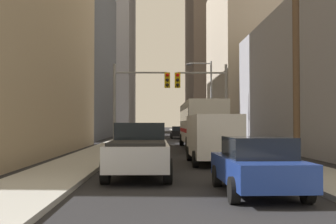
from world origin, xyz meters
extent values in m
cube|color=#9E9E99|center=(-4.54, 50.00, 0.07)|extent=(2.56, 160.00, 0.15)
cube|color=#9E9E99|center=(4.54, 50.00, 0.07)|extent=(2.56, 160.00, 0.15)
cube|color=silver|center=(2.32, 25.53, 1.95)|extent=(2.62, 11.53, 2.90)
cube|color=black|center=(1.06, 25.53, 2.47)|extent=(0.13, 10.58, 0.80)
cube|color=red|center=(1.06, 25.53, 1.37)|extent=(0.13, 10.58, 0.28)
cylinder|color=black|center=(1.15, 29.56, 0.50)|extent=(0.32, 1.00, 1.00)
cylinder|color=black|center=(3.50, 29.56, 0.50)|extent=(0.32, 1.00, 1.00)
cylinder|color=black|center=(1.15, 22.31, 0.50)|extent=(0.32, 1.00, 1.00)
cylinder|color=black|center=(3.50, 22.31, 0.50)|extent=(0.32, 1.00, 1.00)
cube|color=#B7BABF|center=(-1.59, 9.23, 0.80)|extent=(2.02, 5.41, 0.80)
cube|color=black|center=(-1.59, 10.20, 1.55)|extent=(1.81, 1.81, 0.70)
cube|color=black|center=(-1.59, 7.88, 1.25)|extent=(1.77, 2.38, 0.10)
cylinder|color=black|center=(-2.55, 10.96, 0.40)|extent=(0.28, 0.80, 0.80)
cylinder|color=black|center=(-0.63, 10.96, 0.40)|extent=(0.28, 0.80, 0.80)
cylinder|color=black|center=(-2.55, 7.50, 0.40)|extent=(0.28, 0.80, 0.80)
cylinder|color=black|center=(-0.63, 7.50, 0.40)|extent=(0.28, 0.80, 0.80)
cube|color=white|center=(1.64, 13.91, 1.31)|extent=(2.04, 5.22, 1.90)
cube|color=black|center=(1.64, 16.52, 1.73)|extent=(1.76, 0.03, 0.60)
cylinder|color=black|center=(0.68, 15.57, 0.36)|extent=(0.24, 0.72, 0.72)
cylinder|color=black|center=(2.60, 15.57, 0.36)|extent=(0.24, 0.72, 0.72)
cylinder|color=black|center=(0.68, 12.25, 0.36)|extent=(0.24, 0.72, 0.72)
cylinder|color=black|center=(2.60, 12.25, 0.36)|extent=(0.24, 0.72, 0.72)
cube|color=navy|center=(1.69, 5.60, 0.65)|extent=(1.89, 4.24, 0.65)
cube|color=black|center=(1.69, 5.45, 1.25)|extent=(1.62, 1.93, 0.55)
cylinder|color=black|center=(0.82, 6.94, 0.32)|extent=(0.22, 0.64, 0.64)
cylinder|color=black|center=(2.55, 6.94, 0.32)|extent=(0.22, 0.64, 0.64)
cylinder|color=black|center=(0.82, 4.26, 0.32)|extent=(0.22, 0.64, 0.64)
cylinder|color=black|center=(2.55, 4.26, 0.32)|extent=(0.22, 0.64, 0.64)
cube|color=slate|center=(-1.55, 18.61, 0.65)|extent=(1.88, 4.23, 0.65)
cube|color=black|center=(-1.55, 18.46, 1.25)|extent=(1.62, 1.93, 0.55)
cylinder|color=black|center=(-2.41, 19.95, 0.32)|extent=(0.22, 0.64, 0.64)
cylinder|color=black|center=(-0.69, 19.95, 0.32)|extent=(0.22, 0.64, 0.64)
cylinder|color=black|center=(-2.41, 17.26, 0.32)|extent=(0.22, 0.64, 0.64)
cylinder|color=black|center=(-0.69, 17.26, 0.32)|extent=(0.22, 0.64, 0.64)
cube|color=#C6B793|center=(-1.64, 33.95, 0.65)|extent=(1.82, 4.21, 0.65)
cube|color=black|center=(-1.64, 33.80, 1.25)|extent=(1.59, 1.91, 0.55)
cylinder|color=black|center=(-2.51, 35.30, 0.32)|extent=(0.22, 0.64, 0.64)
cylinder|color=black|center=(-0.78, 35.30, 0.32)|extent=(0.22, 0.64, 0.64)
cylinder|color=black|center=(-2.51, 32.61, 0.32)|extent=(0.22, 0.64, 0.64)
cylinder|color=black|center=(-0.78, 32.61, 0.32)|extent=(0.22, 0.64, 0.64)
cube|color=maroon|center=(-1.58, 44.68, 0.65)|extent=(1.88, 4.23, 0.65)
cube|color=black|center=(-1.58, 44.53, 1.25)|extent=(1.62, 1.93, 0.55)
cylinder|color=black|center=(-2.45, 46.02, 0.32)|extent=(0.22, 0.64, 0.64)
cylinder|color=black|center=(-0.72, 46.02, 0.32)|extent=(0.22, 0.64, 0.64)
cylinder|color=black|center=(-2.45, 43.34, 0.32)|extent=(0.22, 0.64, 0.64)
cylinder|color=black|center=(-0.72, 43.34, 0.32)|extent=(0.22, 0.64, 0.64)
cube|color=black|center=(1.78, 46.56, 0.65)|extent=(1.88, 4.23, 0.65)
cube|color=black|center=(1.78, 46.41, 1.25)|extent=(1.62, 1.93, 0.55)
cylinder|color=black|center=(0.92, 47.90, 0.32)|extent=(0.22, 0.64, 0.64)
cylinder|color=black|center=(2.64, 47.90, 0.32)|extent=(0.22, 0.64, 0.64)
cylinder|color=black|center=(0.92, 45.21, 0.32)|extent=(0.22, 0.64, 0.64)
cylinder|color=black|center=(2.64, 45.21, 0.32)|extent=(0.22, 0.64, 0.64)
cylinder|color=gray|center=(-3.87, 23.31, 3.00)|extent=(0.18, 0.18, 6.00)
cylinder|color=gray|center=(-2.04, 23.31, 5.40)|extent=(3.64, 0.12, 0.12)
cube|color=gold|center=(-0.22, 23.31, 4.88)|extent=(0.38, 0.30, 1.05)
sphere|color=red|center=(-0.22, 23.14, 5.21)|extent=(0.24, 0.24, 0.24)
sphere|color=black|center=(-0.22, 23.14, 4.88)|extent=(0.24, 0.24, 0.24)
sphere|color=black|center=(-0.22, 23.14, 4.54)|extent=(0.24, 0.24, 0.24)
cylinder|color=gray|center=(3.87, 23.31, 3.00)|extent=(0.18, 0.18, 6.00)
cylinder|color=gray|center=(2.18, 23.31, 5.40)|extent=(3.37, 0.12, 0.12)
cube|color=gold|center=(0.49, 23.31, 4.88)|extent=(0.38, 0.30, 1.05)
sphere|color=red|center=(0.49, 23.14, 5.21)|extent=(0.24, 0.24, 0.24)
sphere|color=black|center=(0.49, 23.14, 4.88)|extent=(0.24, 0.24, 0.24)
sphere|color=black|center=(0.49, 23.14, 4.54)|extent=(0.24, 0.24, 0.24)
cylinder|color=brown|center=(4.80, 11.55, 4.83)|extent=(0.28, 0.28, 9.67)
cylinder|color=gray|center=(3.97, 31.84, 3.75)|extent=(0.16, 0.16, 7.50)
cylinder|color=gray|center=(2.96, 31.84, 7.30)|extent=(2.00, 0.10, 0.10)
ellipsoid|color=#4C4C51|center=(1.96, 31.84, 7.20)|extent=(0.56, 0.32, 0.20)
cube|color=#4C515B|center=(-14.76, 48.35, 10.44)|extent=(14.91, 23.07, 20.87)
cube|color=#B7A893|center=(16.61, 49.78, 10.44)|extent=(19.42, 19.70, 20.87)
cube|color=#66564C|center=(16.18, 87.25, 26.35)|extent=(19.81, 24.98, 52.70)
camera|label=1|loc=(-0.98, -5.40, 1.87)|focal=44.49mm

